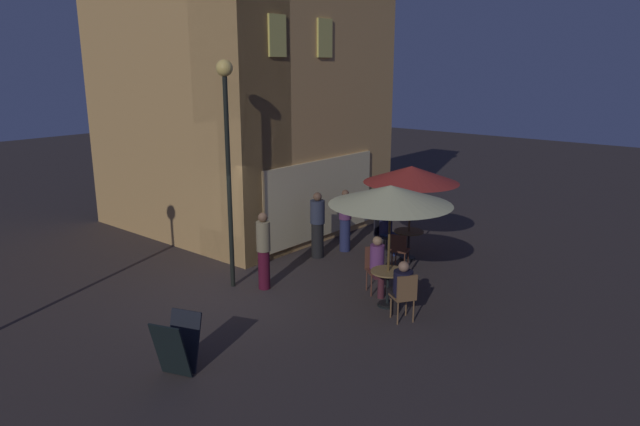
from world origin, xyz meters
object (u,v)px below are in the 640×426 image
at_px(cafe_chair_2, 383,231).
at_px(cafe_chair_3, 399,248).
at_px(patio_umbrella_0, 391,195).
at_px(cafe_chair_1, 405,294).
at_px(street_lamp_near_corner, 227,132).
at_px(patio_umbrella_1, 411,175).
at_px(cafe_table_1, 409,239).
at_px(patron_standing_4, 264,250).
at_px(cafe_chair_0, 375,265).
at_px(patron_seated_1, 402,286).
at_px(patron_seated_2, 387,227).
at_px(patron_standing_3, 345,220).
at_px(cafe_table_0, 388,281).
at_px(menu_sandwich_board, 177,346).
at_px(patron_seated_0, 378,262).
at_px(patron_standing_5, 317,225).

xyz_separation_m(cafe_chair_2, cafe_chair_3, (-0.83, -1.04, -0.03)).
distance_m(patio_umbrella_0, cafe_chair_1, 1.90).
height_order(street_lamp_near_corner, patio_umbrella_1, street_lamp_near_corner).
bearing_deg(cafe_chair_2, cafe_table_1, 0.00).
bearing_deg(patron_standing_4, cafe_chair_0, -52.82).
height_order(patron_seated_1, patron_seated_2, patron_seated_2).
bearing_deg(patron_standing_3, cafe_chair_3, -78.17).
bearing_deg(patio_umbrella_0, cafe_table_0, 90.00).
distance_m(menu_sandwich_board, patio_umbrella_1, 7.27).
bearing_deg(cafe_chair_3, cafe_table_1, -0.00).
distance_m(patio_umbrella_1, patron_seated_1, 3.83).
xyz_separation_m(patio_umbrella_0, patron_standing_4, (-0.95, 2.58, -1.43)).
height_order(cafe_chair_2, patron_standing_3, patron_standing_3).
relative_size(cafe_table_0, patio_umbrella_0, 0.30).
bearing_deg(patron_seated_0, patron_seated_2, 156.47).
bearing_deg(menu_sandwich_board, patron_seated_0, -26.19).
distance_m(street_lamp_near_corner, patron_standing_5, 3.74).
xyz_separation_m(patron_seated_0, patron_seated_2, (2.39, 1.34, -0.01)).
distance_m(cafe_table_1, patron_seated_1, 3.54).
bearing_deg(cafe_chair_2, menu_sandwich_board, -78.16).
relative_size(cafe_chair_0, patron_standing_3, 0.60).
bearing_deg(patron_standing_3, cafe_chair_0, -108.15).
bearing_deg(cafe_chair_0, patron_standing_4, -106.39).
distance_m(cafe_table_0, patio_umbrella_1, 3.39).
bearing_deg(patio_umbrella_1, cafe_chair_3, -164.17).
bearing_deg(menu_sandwich_board, patron_standing_4, 4.39).
bearing_deg(cafe_chair_0, street_lamp_near_corner, -107.96).
height_order(menu_sandwich_board, patron_seated_0, patron_seated_0).
height_order(street_lamp_near_corner, patron_seated_0, street_lamp_near_corner).
bearing_deg(patron_standing_5, cafe_chair_0, -15.97).
bearing_deg(patron_seated_2, patron_standing_3, -147.25).
relative_size(cafe_chair_2, patron_standing_5, 0.55).
height_order(street_lamp_near_corner, menu_sandwich_board, street_lamp_near_corner).
xyz_separation_m(patio_umbrella_0, cafe_chair_1, (-0.43, -0.66, -1.73)).
xyz_separation_m(patron_seated_1, patron_standing_5, (1.76, 3.59, 0.16)).
height_order(patio_umbrella_0, patron_standing_5, patio_umbrella_0).
distance_m(cafe_table_0, patio_umbrella_0, 1.76).
distance_m(cafe_chair_1, patron_standing_3, 4.41).
height_order(patio_umbrella_1, patron_seated_1, patio_umbrella_1).
xyz_separation_m(street_lamp_near_corner, patron_standing_3, (3.56, -0.38, -2.59)).
relative_size(patron_seated_1, patron_standing_5, 0.71).
relative_size(cafe_table_0, patio_umbrella_1, 0.32).
bearing_deg(cafe_chair_0, patron_standing_3, 178.15).
xyz_separation_m(patio_umbrella_1, patron_seated_0, (-2.34, -0.66, -1.46)).
relative_size(cafe_chair_1, patron_seated_0, 0.76).
relative_size(menu_sandwich_board, cafe_table_0, 1.26).
distance_m(patio_umbrella_0, patio_umbrella_1, 2.98).
distance_m(cafe_chair_0, cafe_chair_1, 1.60).
height_order(cafe_chair_0, patron_standing_4, patron_standing_4).
xyz_separation_m(menu_sandwich_board, cafe_table_1, (7.08, 0.12, 0.06)).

